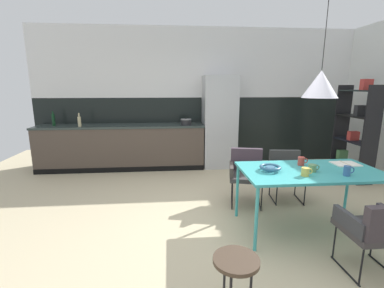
# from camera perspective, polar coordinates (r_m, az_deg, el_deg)

# --- Properties ---
(ground_plane) EXTENTS (9.05, 9.05, 0.00)m
(ground_plane) POSITION_cam_1_polar(r_m,az_deg,el_deg) (3.43, 7.55, -17.40)
(ground_plane) COLOR #C2B38E
(back_wall_splashback_dark) EXTENTS (6.97, 0.12, 1.45)m
(back_wall_splashback_dark) POSITION_cam_1_polar(r_m,az_deg,el_deg) (6.02, 1.56, 2.97)
(back_wall_splashback_dark) COLOR black
(back_wall_splashback_dark) RESTS_ON ground
(back_wall_panel_upper) EXTENTS (6.97, 0.12, 1.45)m
(back_wall_panel_upper) POSITION_cam_1_polar(r_m,az_deg,el_deg) (5.97, 1.65, 16.86)
(back_wall_panel_upper) COLOR silver
(back_wall_panel_upper) RESTS_ON back_wall_splashback_dark
(kitchen_counter) EXTENTS (3.38, 0.63, 0.91)m
(kitchen_counter) POSITION_cam_1_polar(r_m,az_deg,el_deg) (5.76, -14.62, -0.56)
(kitchen_counter) COLOR #493E35
(kitchen_counter) RESTS_ON ground
(refrigerator_column) EXTENTS (0.68, 0.60, 1.90)m
(refrigerator_column) POSITION_cam_1_polar(r_m,az_deg,el_deg) (5.70, 5.81, 4.66)
(refrigerator_column) COLOR #ADAFB2
(refrigerator_column) RESTS_ON ground
(dining_table) EXTENTS (1.59, 0.85, 0.74)m
(dining_table) POSITION_cam_1_polar(r_m,az_deg,el_deg) (3.42, 23.92, -5.79)
(dining_table) COLOR teal
(dining_table) RESTS_ON ground
(armchair_facing_counter) EXTENTS (0.53, 0.52, 0.73)m
(armchair_facing_counter) POSITION_cam_1_polar(r_m,az_deg,el_deg) (4.30, 19.45, -4.91)
(armchair_facing_counter) COLOR #3A3637
(armchair_facing_counter) RESTS_ON ground
(armchair_corner_seat) EXTENTS (0.49, 0.47, 0.74)m
(armchair_corner_seat) POSITION_cam_1_polar(r_m,az_deg,el_deg) (2.95, 34.81, -14.25)
(armchair_corner_seat) COLOR #3A3637
(armchair_corner_seat) RESTS_ON ground
(armchair_far_side) EXTENTS (0.57, 0.56, 0.79)m
(armchair_far_side) POSITION_cam_1_polar(r_m,az_deg,el_deg) (3.99, 11.53, -5.21)
(armchair_far_side) COLOR #3A3637
(armchair_far_side) RESTS_ON ground
(fruit_bowl) EXTENTS (0.24, 0.24, 0.06)m
(fruit_bowl) POSITION_cam_1_polar(r_m,az_deg,el_deg) (3.20, 16.31, -4.84)
(fruit_bowl) COLOR #33607F
(fruit_bowl) RESTS_ON dining_table
(open_book) EXTENTS (0.30, 0.23, 0.02)m
(open_book) POSITION_cam_1_polar(r_m,az_deg,el_deg) (3.84, 29.85, -3.68)
(open_book) COLOR white
(open_book) RESTS_ON dining_table
(mug_short_terracotta) EXTENTS (0.12, 0.07, 0.11)m
(mug_short_terracotta) POSITION_cam_1_polar(r_m,az_deg,el_deg) (3.36, 30.16, -4.94)
(mug_short_terracotta) COLOR #335B93
(mug_short_terracotta) RESTS_ON dining_table
(mug_white_ceramic) EXTENTS (0.13, 0.09, 0.08)m
(mug_white_ceramic) POSITION_cam_1_polar(r_m,az_deg,el_deg) (3.34, 24.25, -4.67)
(mug_white_ceramic) COLOR #5B8456
(mug_white_ceramic) RESTS_ON dining_table
(mug_dark_espresso) EXTENTS (0.12, 0.08, 0.10)m
(mug_dark_espresso) POSITION_cam_1_polar(r_m,az_deg,el_deg) (3.55, 22.26, -3.38)
(mug_dark_espresso) COLOR #B23D33
(mug_dark_espresso) RESTS_ON dining_table
(mug_wide_latte) EXTENTS (0.13, 0.08, 0.09)m
(mug_wide_latte) POSITION_cam_1_polar(r_m,az_deg,el_deg) (3.15, 22.99, -5.47)
(mug_wide_latte) COLOR gold
(mug_wide_latte) RESTS_ON dining_table
(cooking_pot) EXTENTS (0.22, 0.22, 0.15)m
(cooking_pot) POSITION_cam_1_polar(r_m,az_deg,el_deg) (5.49, -1.29, 4.71)
(cooking_pot) COLOR black
(cooking_pot) RESTS_ON kitchen_counter
(bottle_vinegar_dark) EXTENTS (0.06, 0.06, 0.29)m
(bottle_vinegar_dark) POSITION_cam_1_polar(r_m,az_deg,el_deg) (6.04, -27.39, 4.64)
(bottle_vinegar_dark) COLOR #0F3319
(bottle_vinegar_dark) RESTS_ON kitchen_counter
(bottle_wine_green) EXTENTS (0.06, 0.06, 0.27)m
(bottle_wine_green) POSITION_cam_1_polar(r_m,az_deg,el_deg) (5.69, -22.83, 4.49)
(bottle_wine_green) COLOR tan
(bottle_wine_green) RESTS_ON kitchen_counter
(side_stool) EXTENTS (0.34, 0.34, 0.49)m
(side_stool) POSITION_cam_1_polar(r_m,az_deg,el_deg) (2.12, 9.35, -23.99)
(side_stool) COLOR #423326
(side_stool) RESTS_ON ground
(open_shelf_unit) EXTENTS (0.30, 0.83, 1.81)m
(open_shelf_unit) POSITION_cam_1_polar(r_m,az_deg,el_deg) (5.72, 31.35, 2.64)
(open_shelf_unit) COLOR black
(open_shelf_unit) RESTS_ON ground
(pendant_lamp_over_table_near) EXTENTS (0.37, 0.37, 1.29)m
(pendant_lamp_over_table_near) POSITION_cam_1_polar(r_m,az_deg,el_deg) (3.25, 25.66, 11.41)
(pendant_lamp_over_table_near) COLOR black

